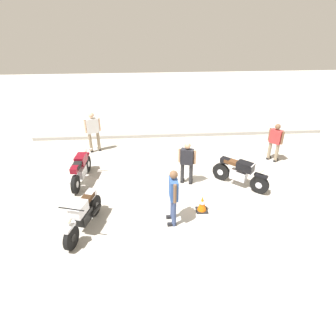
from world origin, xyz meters
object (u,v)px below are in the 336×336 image
Objects in this scene: person_in_red_shirt at (275,141)px; person_in_black_shirt at (187,161)px; motorcycle_maroon_cruiser at (81,169)px; person_in_white_shirt at (93,129)px; motorcycle_silver_cruiser at (83,214)px; person_in_blue_shirt at (173,194)px; motorcycle_black_cruiser at (240,173)px; traffic_cone at (202,204)px.

person_in_black_shirt is (-3.72, -1.48, -0.00)m from person_in_red_shirt.
person_in_red_shirt is 1.00× the size of person_in_black_shirt.
motorcycle_maroon_cruiser is 2.56m from person_in_white_shirt.
person_in_blue_shirt is at bearing 109.48° from motorcycle_silver_cruiser.
person_in_red_shirt is (6.90, 3.74, 0.37)m from motorcycle_silver_cruiser.
motorcycle_silver_cruiser is 1.24× the size of motorcycle_black_cruiser.
person_in_blue_shirt is 2.21m from person_in_black_shirt.
motorcycle_maroon_cruiser is 5.60m from motorcycle_black_cruiser.
person_in_blue_shirt is (-4.38, -3.59, 0.10)m from person_in_red_shirt.
motorcycle_silver_cruiser is at bearing 163.86° from person_in_white_shirt.
person_in_black_shirt is at bearing -109.77° from person_in_blue_shirt.
person_in_red_shirt reaches higher than motorcycle_black_cruiser.
person_in_black_shirt reaches higher than traffic_cone.
person_in_white_shirt reaches higher than person_in_red_shirt.
person_in_white_shirt is at bearing -61.66° from person_in_blue_shirt.
person_in_red_shirt is (7.35, -1.39, -0.13)m from person_in_white_shirt.
person_in_white_shirt is 3.32× the size of traffic_cone.
motorcycle_maroon_cruiser is at bearing -145.34° from motorcycle_black_cruiser.
person_in_red_shirt is 4.70m from traffic_cone.
person_in_white_shirt is 1.12× the size of person_in_black_shirt.
person_in_white_shirt is at bearing -159.01° from motorcycle_silver_cruiser.
motorcycle_black_cruiser is at bearing 41.05° from traffic_cone.
person_in_white_shirt reaches higher than motorcycle_silver_cruiser.
traffic_cone is (-1.54, -1.34, -0.26)m from motorcycle_black_cruiser.
person_in_blue_shirt reaches higher than person_in_black_shirt.
person_in_red_shirt is 2.98× the size of traffic_cone.
motorcycle_black_cruiser is at bearing -146.39° from person_in_blue_shirt.
person_in_blue_shirt is at bearing -123.25° from motorcycle_maroon_cruiser.
motorcycle_black_cruiser is 0.95× the size of person_in_blue_shirt.
person_in_blue_shirt is at bearing -170.33° from person_in_white_shirt.
person_in_red_shirt is 4.01m from person_in_black_shirt.
motorcycle_maroon_cruiser and motorcycle_black_cruiser have the same top height.
motorcycle_maroon_cruiser is 1.21× the size of person_in_blue_shirt.
person_in_blue_shirt is at bearing -102.34° from motorcycle_black_cruiser.
traffic_cone is at bearing -160.31° from person_in_white_shirt.
person_in_red_shirt is (7.46, 1.11, 0.37)m from motorcycle_maroon_cruiser.
person_in_white_shirt is 5.80m from person_in_blue_shirt.
person_in_red_shirt reaches higher than motorcycle_maroon_cruiser.
person_in_black_shirt is at bearing 99.54° from traffic_cone.
motorcycle_maroon_cruiser is 3.98m from person_in_blue_shirt.
motorcycle_black_cruiser is 1.88m from person_in_black_shirt.
person_in_white_shirt is (-0.45, 5.13, 0.50)m from motorcycle_silver_cruiser.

